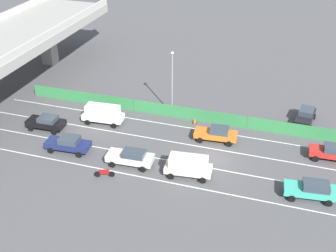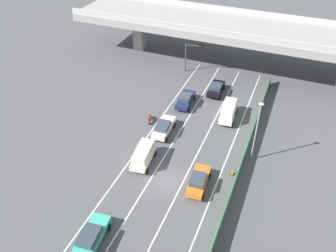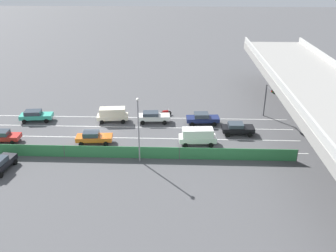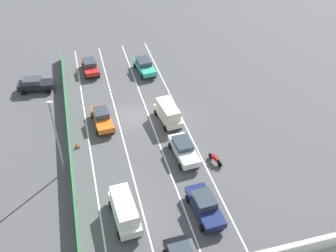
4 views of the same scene
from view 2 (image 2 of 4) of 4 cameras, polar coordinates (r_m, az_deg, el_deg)
ground_plane at (r=38.00m, az=-0.25°, el=-9.07°), size 300.00×300.00×0.00m
lane_line_left_edge at (r=42.68m, az=-4.27°, el=-2.92°), size 0.14×45.34×0.01m
lane_line_mid_left at (r=41.58m, az=0.01°, el=-4.09°), size 0.14×45.34×0.01m
lane_line_mid_right at (r=40.74m, az=4.52°, el=-5.29°), size 0.14×45.34×0.01m
lane_line_right_edge at (r=40.17m, az=9.19°, el=-6.50°), size 0.14×45.34×0.01m
elevated_overpass at (r=58.47m, az=11.18°, el=15.34°), size 54.51×10.91×7.90m
green_fence at (r=39.47m, az=11.96°, el=-6.37°), size 0.10×41.44×1.53m
car_sedan_white at (r=43.66m, az=-0.75°, el=-0.22°), size 2.19×4.75×1.59m
car_van_cream at (r=39.37m, az=-4.09°, el=-4.72°), size 2.38×4.64×2.11m
car_taxi_orange at (r=36.91m, az=5.04°, el=-9.01°), size 2.21×4.70×1.66m
car_van_white at (r=46.71m, az=9.93°, el=2.49°), size 2.23×4.82×2.20m
car_sedan_navy at (r=49.00m, az=2.85°, el=4.41°), size 2.25×4.78×1.66m
car_sedan_black at (r=51.99m, az=7.93°, el=6.17°), size 2.16×4.36×1.61m
car_taxi_teal at (r=33.18m, az=-12.54°, el=-17.32°), size 2.41×4.77×1.64m
motorcycle at (r=46.02m, az=-2.98°, el=1.28°), size 0.83×1.88×0.93m
traffic_light at (r=56.42m, az=3.98°, el=12.07°), size 2.92×0.78×4.92m
street_lamp at (r=38.62m, az=14.45°, el=-0.20°), size 0.60×0.36×7.88m
traffic_cone at (r=39.13m, az=10.60°, el=-7.49°), size 0.47×0.47×0.71m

